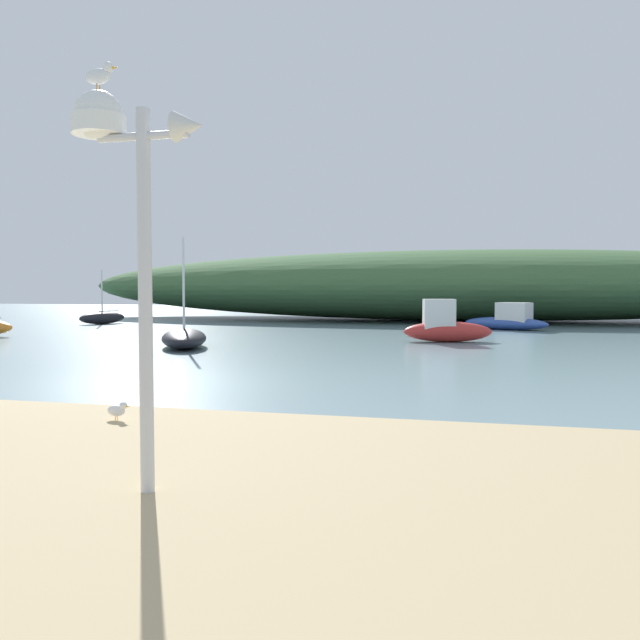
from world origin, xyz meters
name	(u,v)px	position (x,y,z in m)	size (l,w,h in m)	color
ground_plane	(149,382)	(0.00, 0.00, 0.00)	(120.00, 120.00, 0.00)	gray
distant_hill	(456,285)	(5.46, 28.69, 2.18)	(49.55, 13.42, 4.37)	#3D6038
mast_structure	(120,168)	(3.69, -7.14, 2.99)	(1.20, 0.46, 3.47)	silver
seagull_on_radar	(100,75)	(3.51, -7.14, 3.80)	(0.32, 0.12, 0.23)	orange
sailboat_far_left	(184,338)	(-2.79, 7.49, 0.33)	(2.95, 4.17, 3.68)	black
motorboat_centre_water	(445,327)	(5.58, 11.89, 0.57)	(3.37, 1.59, 1.59)	#B72D28
sailboat_near_shore	(102,318)	(-13.59, 19.60, 0.35)	(1.99, 3.00, 3.04)	black
motorboat_outer_mooring	(508,320)	(8.18, 19.82, 0.47)	(4.36, 3.04, 1.31)	#2D4C9E
seagull_upper_strand	(117,410)	(2.00, -4.47, 0.34)	(0.37, 0.16, 0.25)	orange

